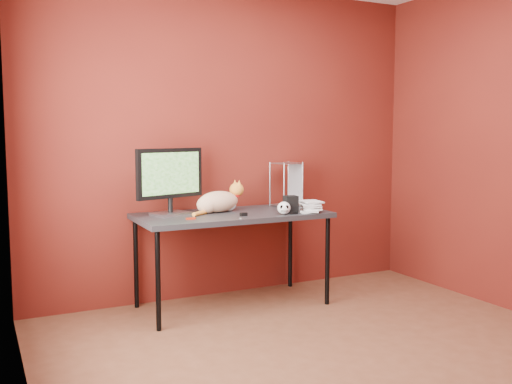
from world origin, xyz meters
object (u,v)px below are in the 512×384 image
desk (232,219)px  monitor (170,178)px  cat (219,201)px  skull_mug (284,208)px  speaker (291,205)px  book_stack (301,150)px

desk → monitor: monitor is taller
desk → cat: (-0.08, 0.10, 0.14)m
monitor → skull_mug: monitor is taller
desk → speaker: size_ratio=10.80×
cat → skull_mug: size_ratio=4.55×
cat → speaker: 0.57m
monitor → skull_mug: size_ratio=5.16×
cat → speaker: cat is taller
skull_mug → speaker: bearing=47.7°
monitor → book_stack: bearing=-35.1°
desk → skull_mug: 0.42m
monitor → skull_mug: (0.79, -0.37, -0.23)m
monitor → speaker: monitor is taller
cat → book_stack: (0.59, -0.28, 0.41)m
desk → book_stack: (0.52, -0.18, 0.54)m
desk → skull_mug: skull_mug is taller
desk → speaker: bearing=-28.9°
desk → speaker: 0.47m
skull_mug → speaker: speaker is taller
book_stack → desk: bearing=160.4°
cat → monitor: bearing=166.1°
cat → book_stack: bearing=-36.6°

